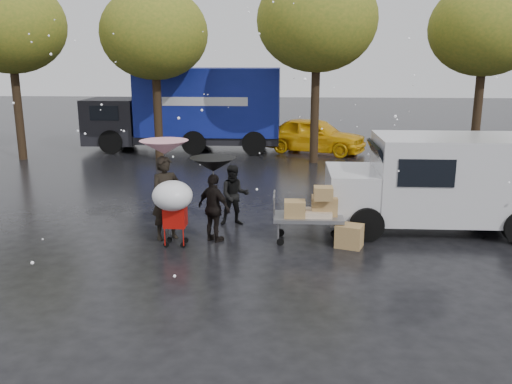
# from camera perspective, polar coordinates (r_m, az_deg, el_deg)

# --- Properties ---
(ground) EXTENTS (90.00, 90.00, 0.00)m
(ground) POSITION_cam_1_polar(r_m,az_deg,el_deg) (11.42, -4.39, -6.22)
(ground) COLOR black
(ground) RESTS_ON ground
(person_pink) EXTENTS (0.81, 0.74, 1.86)m
(person_pink) POSITION_cam_1_polar(r_m,az_deg,el_deg) (12.06, -9.42, -0.64)
(person_pink) COLOR black
(person_pink) RESTS_ON ground
(person_middle) EXTENTS (0.80, 0.68, 1.46)m
(person_middle) POSITION_cam_1_polar(r_m,az_deg,el_deg) (12.96, -2.28, -0.35)
(person_middle) COLOR black
(person_middle) RESTS_ON ground
(person_black) EXTENTS (0.93, 0.81, 1.51)m
(person_black) POSITION_cam_1_polar(r_m,az_deg,el_deg) (11.81, -4.43, -1.70)
(person_black) COLOR black
(person_black) RESTS_ON ground
(umbrella_pink) EXTENTS (1.05, 1.05, 2.21)m
(umbrella_pink) POSITION_cam_1_polar(r_m,az_deg,el_deg) (11.83, -9.64, 4.64)
(umbrella_pink) COLOR #4C4C4C
(umbrella_pink) RESTS_ON ground
(umbrella_black) EXTENTS (1.00, 1.00, 1.87)m
(umbrella_black) POSITION_cam_1_polar(r_m,az_deg,el_deg) (11.58, -4.52, 2.89)
(umbrella_black) COLOR #4C4C4C
(umbrella_black) RESTS_ON ground
(vendor_cart) EXTENTS (1.52, 0.80, 1.27)m
(vendor_cart) POSITION_cam_1_polar(r_m,az_deg,el_deg) (11.83, 5.94, -1.85)
(vendor_cart) COLOR slate
(vendor_cart) RESTS_ON ground
(shopping_cart) EXTENTS (0.84, 0.84, 1.46)m
(shopping_cart) POSITION_cam_1_polar(r_m,az_deg,el_deg) (11.41, -8.74, -0.76)
(shopping_cart) COLOR red
(shopping_cart) RESTS_ON ground
(white_van) EXTENTS (4.91, 2.18, 2.20)m
(white_van) POSITION_cam_1_polar(r_m,az_deg,el_deg) (13.24, 18.95, 1.11)
(white_van) COLOR silver
(white_van) RESTS_ON ground
(blue_truck) EXTENTS (8.30, 2.60, 3.50)m
(blue_truck) POSITION_cam_1_polar(r_m,az_deg,el_deg) (23.69, -6.96, 8.62)
(blue_truck) COLOR navy
(blue_truck) RESTS_ON ground
(box_ground_near) EXTENTS (0.66, 0.59, 0.49)m
(box_ground_near) POSITION_cam_1_polar(r_m,az_deg,el_deg) (11.73, 9.79, -4.57)
(box_ground_near) COLOR olive
(box_ground_near) RESTS_ON ground
(box_ground_far) EXTENTS (0.52, 0.47, 0.34)m
(box_ground_far) POSITION_cam_1_polar(r_m,az_deg,el_deg) (13.43, 9.60, -2.51)
(box_ground_far) COLOR olive
(box_ground_far) RESTS_ON ground
(yellow_taxi) EXTENTS (4.70, 3.28, 1.49)m
(yellow_taxi) POSITION_cam_1_polar(r_m,az_deg,el_deg) (23.09, 6.11, 5.97)
(yellow_taxi) COLOR #F7B40D
(yellow_taxi) RESTS_ON ground
(tree_row) EXTENTS (21.60, 4.40, 7.12)m
(tree_row) POSITION_cam_1_polar(r_m,az_deg,el_deg) (20.74, -2.15, 16.99)
(tree_row) COLOR black
(tree_row) RESTS_ON ground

